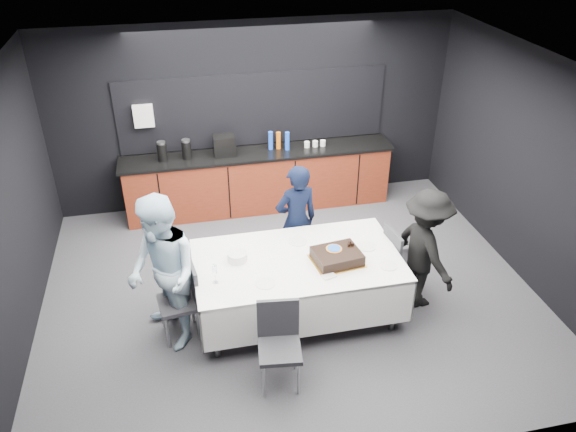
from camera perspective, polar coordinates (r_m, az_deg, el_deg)
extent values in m
plane|color=#434247|center=(7.10, 0.17, -7.69)|extent=(6.00, 6.00, 0.00)
cube|color=white|center=(5.77, 0.22, 14.53)|extent=(6.00, 5.00, 0.04)
cube|color=black|center=(8.55, -3.47, 10.17)|extent=(6.00, 0.04, 2.80)
cube|color=black|center=(4.37, 7.45, -13.37)|extent=(6.00, 0.04, 2.80)
cube|color=black|center=(6.46, -26.78, -0.70)|extent=(0.04, 5.00, 2.80)
cube|color=black|center=(7.49, 23.30, 4.43)|extent=(0.04, 5.00, 2.80)
cube|color=#631F0F|center=(8.67, -2.95, 3.60)|extent=(4.00, 0.60, 0.90)
cube|color=black|center=(8.47, -3.04, 6.43)|extent=(4.10, 0.64, 0.04)
cube|color=black|center=(8.50, -3.47, 10.75)|extent=(4.00, 0.03, 1.10)
cube|color=white|center=(8.36, -14.47, 9.83)|extent=(0.28, 0.12, 0.32)
cylinder|color=black|center=(8.32, -12.67, 6.37)|extent=(0.14, 0.14, 0.26)
cylinder|color=black|center=(8.32, -10.26, 6.63)|extent=(0.14, 0.14, 0.26)
cube|color=black|center=(8.34, -6.48, 7.15)|extent=(0.32, 0.24, 0.30)
cylinder|color=blue|center=(8.48, -1.78, 7.67)|extent=(0.07, 0.07, 0.28)
cylinder|color=orange|center=(8.50, -0.98, 7.68)|extent=(0.07, 0.07, 0.26)
cylinder|color=blue|center=(8.46, -0.08, 7.63)|extent=(0.07, 0.07, 0.28)
cylinder|color=white|center=(8.58, 1.93, 7.27)|extent=(0.08, 0.08, 0.09)
cylinder|color=white|center=(8.61, 2.78, 7.34)|extent=(0.08, 0.08, 0.09)
cylinder|color=white|center=(8.64, 3.56, 7.40)|extent=(0.08, 0.08, 0.09)
cylinder|color=#99999E|center=(8.26, -12.78, 7.28)|extent=(0.12, 0.12, 0.03)
cylinder|color=#99999E|center=(8.26, -10.35, 7.55)|extent=(0.12, 0.12, 0.03)
cylinder|color=#99999E|center=(6.07, -7.38, -11.32)|extent=(0.06, 0.06, 0.75)
cylinder|color=#99999E|center=(6.85, -8.25, -5.76)|extent=(0.06, 0.06, 0.75)
cylinder|color=#99999E|center=(6.45, 10.74, -8.67)|extent=(0.06, 0.06, 0.75)
cylinder|color=#99999E|center=(7.19, 7.83, -3.74)|extent=(0.06, 0.06, 0.75)
cube|color=white|center=(6.33, 0.96, -4.54)|extent=(2.32, 1.32, 0.04)
cube|color=white|center=(6.00, 2.37, -10.13)|extent=(2.32, 0.02, 0.55)
cube|color=white|center=(7.00, -0.26, -3.27)|extent=(2.32, 0.02, 0.55)
cube|color=white|center=(6.37, -9.27, -7.69)|extent=(0.02, 1.32, 0.55)
cube|color=white|center=(6.79, 10.47, -5.08)|extent=(0.02, 1.32, 0.55)
cube|color=gold|center=(6.30, 4.97, -4.57)|extent=(0.59, 0.51, 0.01)
cube|color=black|center=(6.26, 5.00, -4.12)|extent=(0.55, 0.46, 0.11)
cube|color=black|center=(6.23, 5.03, -3.66)|extent=(0.55, 0.46, 0.01)
cylinder|color=orange|center=(6.26, 4.70, -3.32)|extent=(0.18, 0.18, 0.00)
cylinder|color=blue|center=(6.26, 4.70, -3.29)|extent=(0.15, 0.15, 0.01)
sphere|color=black|center=(6.36, 6.28, -2.67)|extent=(0.04, 0.04, 0.04)
sphere|color=black|center=(6.33, 6.56, -2.85)|extent=(0.04, 0.04, 0.04)
sphere|color=black|center=(6.32, 6.22, -2.89)|extent=(0.04, 0.04, 0.04)
cylinder|color=white|center=(6.29, -5.17, -4.12)|extent=(0.22, 0.22, 0.10)
cylinder|color=white|center=(5.96, -2.33, -6.84)|extent=(0.22, 0.22, 0.01)
cylinder|color=white|center=(6.58, 7.98, -3.07)|extent=(0.22, 0.22, 0.01)
cylinder|color=white|center=(6.30, 10.13, -4.97)|extent=(0.20, 0.20, 0.01)
cylinder|color=white|center=(6.61, 0.99, -2.58)|extent=(0.22, 0.22, 0.01)
cube|color=white|center=(6.06, 4.17, -6.12)|extent=(0.16, 0.13, 0.02)
cylinder|color=white|center=(6.02, -7.36, -6.68)|extent=(0.06, 0.06, 0.00)
cylinder|color=white|center=(5.98, -7.40, -6.21)|extent=(0.01, 0.01, 0.12)
cylinder|color=white|center=(5.92, -7.47, -5.37)|extent=(0.05, 0.05, 0.10)
cube|color=#2F2F34|center=(6.34, -11.09, -8.65)|extent=(0.47, 0.47, 0.05)
cube|color=#2F2F34|center=(6.21, -9.59, -6.54)|extent=(0.09, 0.42, 0.45)
cylinder|color=#99999E|center=(6.61, -12.62, -9.57)|extent=(0.03, 0.03, 0.44)
cylinder|color=#99999E|center=(6.35, -12.14, -11.47)|extent=(0.03, 0.03, 0.44)
cylinder|color=#99999E|center=(6.63, -9.70, -9.01)|extent=(0.03, 0.03, 0.44)
cylinder|color=#99999E|center=(6.38, -9.08, -10.88)|extent=(0.03, 0.03, 0.44)
cube|color=#2F2F34|center=(6.98, 11.73, -4.57)|extent=(0.46, 0.46, 0.05)
cube|color=#2F2F34|center=(6.76, 10.54, -3.16)|extent=(0.08, 0.42, 0.45)
cylinder|color=#99999E|center=(7.08, 13.40, -6.56)|extent=(0.03, 0.03, 0.44)
cylinder|color=#99999E|center=(7.31, 12.08, -5.04)|extent=(0.03, 0.03, 0.44)
cylinder|color=#99999E|center=(6.93, 10.96, -7.16)|extent=(0.03, 0.03, 0.44)
cylinder|color=#99999E|center=(7.16, 9.69, -5.59)|extent=(0.03, 0.03, 0.44)
cube|color=#2F2F34|center=(5.70, -0.86, -13.44)|extent=(0.47, 0.47, 0.05)
cube|color=#2F2F34|center=(5.67, -1.03, -10.29)|extent=(0.42, 0.09, 0.45)
cylinder|color=#99999E|center=(5.74, -2.46, -16.36)|extent=(0.03, 0.03, 0.44)
cylinder|color=#99999E|center=(5.75, 1.06, -16.15)|extent=(0.03, 0.03, 0.44)
cylinder|color=#99999E|center=(5.97, -2.65, -13.97)|extent=(0.03, 0.03, 0.44)
cylinder|color=#99999E|center=(5.99, 0.70, -13.77)|extent=(0.03, 0.03, 0.44)
imported|color=black|center=(7.01, 0.85, -0.54)|extent=(0.62, 0.47, 1.54)
imported|color=silver|center=(6.04, -12.60, -5.77)|extent=(0.94, 1.05, 1.79)
imported|color=black|center=(6.71, 13.74, -3.29)|extent=(0.75, 1.07, 1.51)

